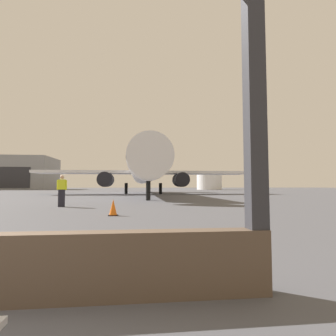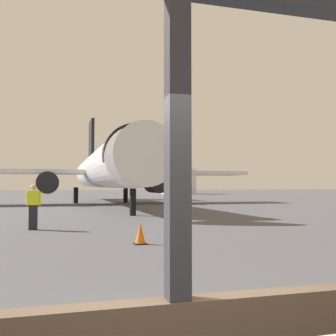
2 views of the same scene
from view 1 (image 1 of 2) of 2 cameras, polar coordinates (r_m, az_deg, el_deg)
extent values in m
plane|color=#4C4C51|center=(42.96, -9.48, -5.22)|extent=(220.00, 220.00, 0.00)
cube|color=#2D2D33|center=(3.23, 17.84, 6.39)|extent=(0.20, 0.20, 3.45)
cylinder|color=silver|center=(36.26, -5.09, -0.41)|extent=(3.44, 31.11, 3.44)
cone|color=silver|center=(19.47, -3.88, 2.43)|extent=(3.27, 2.60, 3.27)
cylinder|color=black|center=(21.37, -4.11, 2.29)|extent=(3.51, 0.90, 3.51)
cube|color=silver|center=(37.85, -16.56, -0.86)|extent=(13.28, 4.20, 0.36)
cube|color=silver|center=(38.19, 6.19, -1.02)|extent=(13.28, 4.20, 0.36)
cylinder|color=black|center=(36.06, -12.93, -2.38)|extent=(1.90, 3.20, 1.90)
cylinder|color=black|center=(36.30, 2.70, -2.48)|extent=(1.90, 3.20, 1.90)
cube|color=black|center=(50.63, -5.45, 3.34)|extent=(0.36, 4.40, 5.20)
cylinder|color=black|center=(21.56, -4.18, -4.77)|extent=(0.36, 0.36, 1.53)
cylinder|color=black|center=(38.26, -8.79, -4.27)|extent=(0.44, 0.44, 1.53)
cylinder|color=black|center=(38.37, -1.59, -4.31)|extent=(0.44, 0.44, 1.53)
cube|color=black|center=(16.11, -21.46, -5.92)|extent=(0.32, 0.20, 0.95)
cube|color=yellow|center=(16.10, -21.39, -3.25)|extent=(0.40, 0.22, 0.55)
sphere|color=tan|center=(16.10, -21.36, -1.81)|extent=(0.22, 0.22, 0.22)
cylinder|color=yellow|center=(16.20, -22.17, -3.32)|extent=(0.09, 0.09, 0.52)
cylinder|color=yellow|center=(16.00, -20.61, -3.36)|extent=(0.09, 0.09, 0.52)
cone|color=orange|center=(10.88, -11.45, -8.12)|extent=(0.32, 0.32, 0.63)
cube|color=black|center=(10.90, -11.47, -9.70)|extent=(0.36, 0.36, 0.03)
cube|color=gray|center=(95.49, -30.02, -0.98)|extent=(24.31, 16.22, 9.77)
cylinder|color=white|center=(79.43, 8.66, -2.71)|extent=(7.17, 7.17, 5.00)
camera|label=2|loc=(3.34, -104.35, 10.04)|focal=42.21mm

